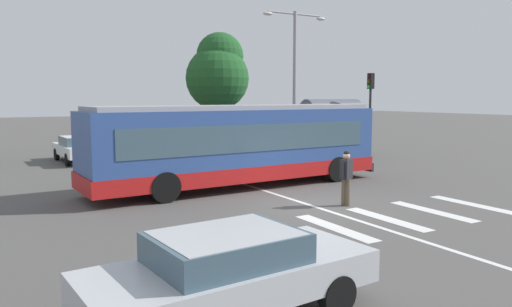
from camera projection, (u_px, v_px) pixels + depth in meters
The scene contains 15 objects.
ground_plane at pixel (319, 205), 15.20m from camera, with size 160.00×160.00×0.00m, color #514F4C.
city_transit_bus at pixel (239, 145), 18.26m from camera, with size 11.70×3.13×3.06m.
pedestrian_crossing_street at pixel (346, 175), 15.07m from camera, with size 0.54×0.40×1.72m.
foreground_sedan at pixel (230, 269), 7.36m from camera, with size 4.62×2.15×1.35m.
parked_car_white at pixel (79, 147), 25.38m from camera, with size 2.02×4.57×1.35m.
parked_car_black at pixel (131, 144), 27.10m from camera, with size 2.02×4.57×1.35m.
parked_car_red at pixel (177, 142), 28.39m from camera, with size 2.03×4.58×1.35m.
parked_car_charcoal at pixel (214, 140), 30.01m from camera, with size 1.91×4.52×1.35m.
parked_car_blue at pixel (260, 138), 30.90m from camera, with size 2.09×4.60×1.35m.
traffic_light_far_corner at pixel (370, 100), 28.21m from camera, with size 0.33×0.32×4.73m.
bus_stop_shelter at pixel (331, 113), 28.64m from camera, with size 3.72×1.54×3.25m.
twin_arm_street_lamp at pixel (295, 67), 27.79m from camera, with size 4.21×0.32×8.16m.
background_tree_right at pixel (218, 72), 33.47m from camera, with size 4.34×4.34×7.80m.
crosswalk_painted_stripes at pixel (387, 219), 13.51m from camera, with size 7.78×2.96×0.01m.
lane_center_line at pixel (279, 195), 16.81m from camera, with size 0.16×24.00×0.01m, color silver.
Camera 1 is at (-9.16, -11.94, 3.34)m, focal length 34.30 mm.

